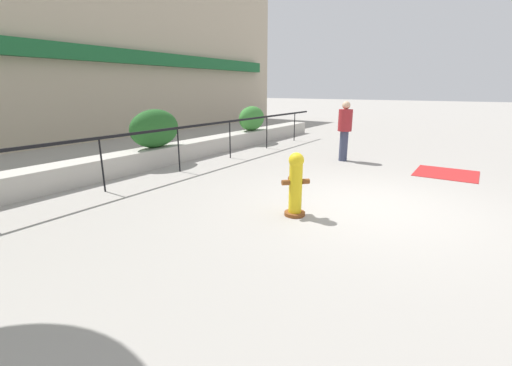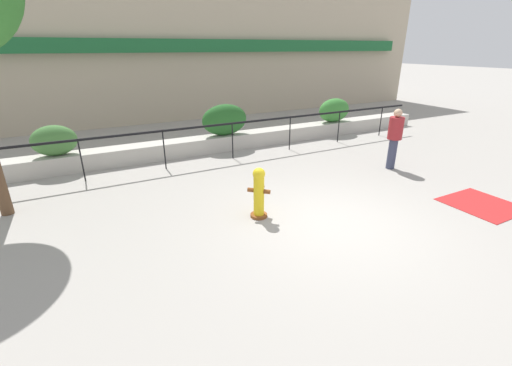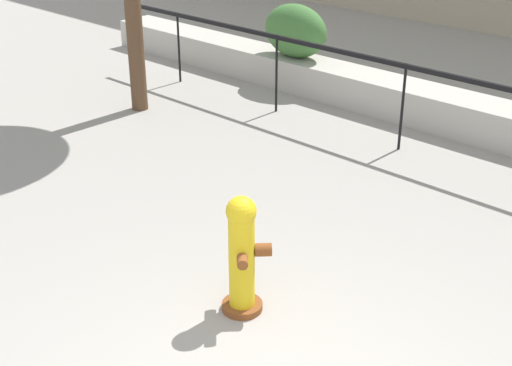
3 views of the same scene
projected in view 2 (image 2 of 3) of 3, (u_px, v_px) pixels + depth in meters
The scene contains 10 objects.
ground_plane at pixel (333, 223), 6.91m from camera, with size 120.00×120.00×0.00m, color #9E9991.
building_facade at pixel (165, 31), 15.26m from camera, with size 30.00×1.36×8.00m.
planter_wall_low at pixel (220, 143), 11.74m from camera, with size 18.00×0.70×0.50m, color #B7B2A8.
fence_railing_segment at pixel (232, 127), 10.55m from camera, with size 15.00×0.05×1.15m.
hedge_bush_0 at pixel (54, 141), 9.37m from camera, with size 1.17×0.64×0.84m, color #427538.
hedge_bush_1 at pixel (225, 120), 11.55m from camera, with size 1.60×0.70×1.04m, color #235B23.
hedge_bush_2 at pixel (334, 110), 13.64m from camera, with size 1.41×0.70×0.92m, color #387F33.
fire_hydrant at pixel (259, 192), 6.98m from camera, with size 0.50×0.50×1.08m.
pedestrian at pixel (395, 135), 9.67m from camera, with size 0.56×0.56×1.73m.
tactile_warning_pad at pixel (482, 204), 7.72m from camera, with size 1.42×1.42×0.01m, color #B22323.
Camera 2 is at (-4.25, -4.67, 3.32)m, focal length 24.00 mm.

